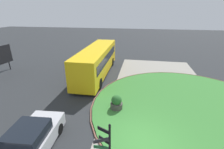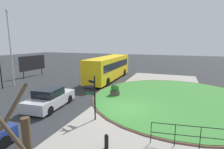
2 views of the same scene
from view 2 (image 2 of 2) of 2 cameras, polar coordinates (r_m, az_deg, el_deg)
name	(u,v)px [view 2 (image 2 of 2)]	position (r m, az deg, el deg)	size (l,w,h in m)	color
ground	(126,110)	(13.31, 4.63, -11.39)	(120.00, 120.00, 0.00)	#282B2D
sidewalk_paving	(148,113)	(12.99, 11.74, -12.11)	(32.00, 8.72, 0.02)	gray
grass_island	(176,98)	(16.61, 20.19, -7.36)	(14.57, 14.57, 0.10)	#387A33
grass_kerb_ring	(176,98)	(16.60, 20.20, -7.34)	(14.88, 14.88, 0.11)	brown
signpost_directional	(93,95)	(11.21, -6.12, -6.55)	(0.61, 0.72, 2.91)	black
bollard_foreground	(106,141)	(8.79, -1.83, -20.93)	(0.20, 0.20, 0.73)	black
railing_grass_edge	(201,135)	(9.50, 27.00, -17.20)	(0.71, 4.49, 1.13)	black
bus_yellow	(109,67)	(23.29, -1.04, 2.32)	(10.78, 2.61, 3.05)	yellow
car_far_lane	(50,99)	(14.34, -19.62, -7.41)	(4.40, 2.21, 1.54)	#B7B7BC
lamppost_tall	(10,46)	(22.70, -30.31, 7.95)	(0.32, 0.32, 8.43)	#B7B7BC
billboard_left	(32,63)	(27.91, -24.59, 3.38)	(4.42, 0.47, 3.05)	black
planter_near_signpost	(115,90)	(16.38, 0.98, -5.23)	(0.89, 0.89, 1.14)	#47423D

